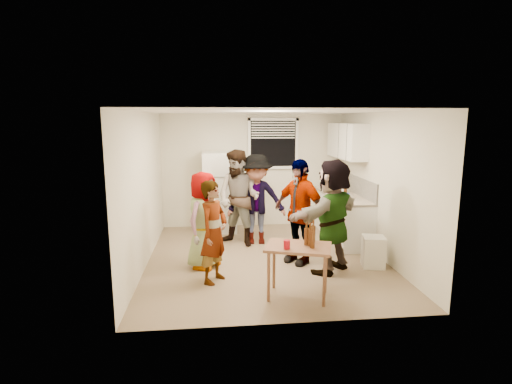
{
  "coord_description": "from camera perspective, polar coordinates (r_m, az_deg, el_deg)",
  "views": [
    {
      "loc": [
        -0.85,
        -6.55,
        2.38
      ],
      "look_at": [
        -0.15,
        0.14,
        1.15
      ],
      "focal_mm": 28.0,
      "sensor_mm": 36.0,
      "label": 1
    }
  ],
  "objects": [
    {
      "name": "guest_stripe",
      "position": [
        6.13,
        -5.93,
        -12.52
      ],
      "size": [
        1.58,
        1.27,
        0.36
      ],
      "primitive_type": "imported",
      "rotation": [
        0.0,
        0.0,
        1.02
      ],
      "color": "#141933",
      "rests_on": "ground"
    },
    {
      "name": "window",
      "position": [
        8.87,
        2.46,
        6.91
      ],
      "size": [
        1.12,
        0.1,
        1.06
      ],
      "primitive_type": null,
      "color": "white",
      "rests_on": "room"
    },
    {
      "name": "refrigerator",
      "position": [
        8.57,
        -5.22,
        0.02
      ],
      "size": [
        0.7,
        0.7,
        1.7
      ],
      "primitive_type": "cube",
      "color": "white",
      "rests_on": "ground"
    },
    {
      "name": "guest_black",
      "position": [
        6.9,
        6.02,
        -9.88
      ],
      "size": [
        2.01,
        1.89,
        0.43
      ],
      "primitive_type": "imported",
      "rotation": [
        0.0,
        0.0,
        -0.9
      ],
      "color": "black",
      "rests_on": "ground"
    },
    {
      "name": "trash_bin",
      "position": [
        6.85,
        16.42,
        -8.2
      ],
      "size": [
        0.41,
        0.41,
        0.51
      ],
      "primitive_type": "cube",
      "rotation": [
        0.0,
        0.0,
        -0.21
      ],
      "color": "silver",
      "rests_on": "ground"
    },
    {
      "name": "beer_bottle_table",
      "position": [
        5.31,
        8.05,
        -7.91
      ],
      "size": [
        0.06,
        0.06,
        0.23
      ],
      "primitive_type": "cylinder",
      "color": "#47230C",
      "rests_on": "serving_table"
    },
    {
      "name": "countertop",
      "position": [
        8.25,
        12.13,
        -0.36
      ],
      "size": [
        0.64,
        2.22,
        0.04
      ],
      "primitive_type": "cube",
      "color": "beige",
      "rests_on": "counter_lower"
    },
    {
      "name": "backsplash",
      "position": [
        8.31,
        14.05,
        1.04
      ],
      "size": [
        0.03,
        2.2,
        0.36
      ],
      "primitive_type": "cube",
      "color": "#A9A39B",
      "rests_on": "countertop"
    },
    {
      "name": "guest_back_left",
      "position": [
        7.76,
        -2.41,
        -7.52
      ],
      "size": [
        1.77,
        2.01,
        0.69
      ],
      "primitive_type": "imported",
      "rotation": [
        0.0,
        0.0,
        -0.61
      ],
      "color": "#523123",
      "rests_on": "ground"
    },
    {
      "name": "blue_cup",
      "position": [
        7.64,
        12.84,
        -1.08
      ],
      "size": [
        0.09,
        0.09,
        0.12
      ],
      "primitive_type": "cylinder",
      "color": "#1F30B9",
      "rests_on": "countertop"
    },
    {
      "name": "paper_towel",
      "position": [
        8.17,
        12.15,
        -0.31
      ],
      "size": [
        0.12,
        0.12,
        0.25
      ],
      "primitive_type": "cylinder",
      "color": "white",
      "rests_on": "countertop"
    },
    {
      "name": "picture_frame",
      "position": [
        8.94,
        12.13,
        1.13
      ],
      "size": [
        0.02,
        0.2,
        0.17
      ],
      "primitive_type": "cube",
      "color": "#F5F357",
      "rests_on": "countertop"
    },
    {
      "name": "red_cup",
      "position": [
        5.25,
        4.41,
        -8.08
      ],
      "size": [
        0.09,
        0.09,
        0.11
      ],
      "primitive_type": "cylinder",
      "color": "#9E0914",
      "rests_on": "serving_table"
    },
    {
      "name": "guest_grey",
      "position": [
        6.72,
        -7.33,
        -10.48
      ],
      "size": [
        1.74,
        1.47,
        0.5
      ],
      "primitive_type": "imported",
      "rotation": [
        0.0,
        0.0,
        1.03
      ],
      "color": "gray",
      "rests_on": "ground"
    },
    {
      "name": "guest_back_right",
      "position": [
        7.86,
        0.07,
        -7.26
      ],
      "size": [
        1.24,
        1.81,
        0.64
      ],
      "primitive_type": "imported",
      "rotation": [
        0.0,
        0.0,
        -0.07
      ],
      "color": "#3A393E",
      "rests_on": "ground"
    },
    {
      "name": "beer_bottle_counter",
      "position": [
        7.73,
        12.61,
        -0.94
      ],
      "size": [
        0.06,
        0.06,
        0.23
      ],
      "primitive_type": "cylinder",
      "color": "#47230C",
      "rests_on": "countertop"
    },
    {
      "name": "room",
      "position": [
        7.02,
        1.35,
        -9.47
      ],
      "size": [
        4.0,
        4.5,
        2.5
      ],
      "primitive_type": null,
      "color": "beige",
      "rests_on": "ground"
    },
    {
      "name": "wine_bottle",
      "position": [
        8.96,
        10.96,
        0.65
      ],
      "size": [
        0.08,
        0.08,
        0.3
      ],
      "primitive_type": "cylinder",
      "color": "black",
      "rests_on": "countertop"
    },
    {
      "name": "serving_table",
      "position": [
        5.64,
        5.93,
        -14.64
      ],
      "size": [
        0.99,
        0.81,
        0.72
      ],
      "primitive_type": null,
      "rotation": [
        0.0,
        0.0,
        -0.31
      ],
      "color": "brown",
      "rests_on": "ground"
    },
    {
      "name": "upper_cabinets",
      "position": [
        8.35,
        12.83,
        7.14
      ],
      "size": [
        0.34,
        1.6,
        0.7
      ],
      "primitive_type": "cube",
      "color": "white",
      "rests_on": "room"
    },
    {
      "name": "counter_lower",
      "position": [
        8.34,
        12.01,
        -3.4
      ],
      "size": [
        0.6,
        2.2,
        0.86
      ],
      "primitive_type": "cube",
      "color": "white",
      "rests_on": "ground"
    },
    {
      "name": "guest_orange",
      "position": [
        6.59,
        10.58,
        -10.98
      ],
      "size": [
        2.43,
        2.44,
        0.53
      ],
      "primitive_type": "imported",
      "rotation": [
        0.0,
        0.0,
        3.86
      ],
      "color": "#C4844D",
      "rests_on": "ground"
    },
    {
      "name": "kettle",
      "position": [
        8.41,
        11.4,
        0.01
      ],
      "size": [
        0.26,
        0.22,
        0.2
      ],
      "primitive_type": null,
      "rotation": [
        0.0,
        0.0,
        0.11
      ],
      "color": "silver",
      "rests_on": "countertop"
    }
  ]
}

